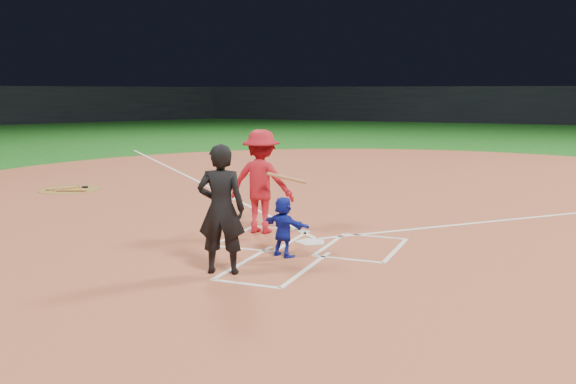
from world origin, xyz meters
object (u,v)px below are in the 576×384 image
at_px(home_plate, 311,242).
at_px(on_deck_circle, 70,190).
at_px(catcher, 283,227).
at_px(umpire, 221,209).
at_px(batter_at_plate, 261,182).

distance_m(home_plate, on_deck_circle, 9.23).
distance_m(on_deck_circle, catcher, 9.65).
distance_m(home_plate, catcher, 1.24).
bearing_deg(on_deck_circle, umpire, -36.43).
bearing_deg(catcher, batter_at_plate, -34.90).
xyz_separation_m(on_deck_circle, umpire, (7.96, -5.88, 0.99)).
height_order(on_deck_circle, batter_at_plate, batter_at_plate).
relative_size(home_plate, umpire, 0.30).
bearing_deg(batter_at_plate, home_plate, -20.24).
xyz_separation_m(home_plate, catcher, (-0.09, -1.13, 0.51)).
height_order(on_deck_circle, catcher, catcher).
bearing_deg(on_deck_circle, home_plate, -22.10).
relative_size(on_deck_circle, batter_at_plate, 0.84).
height_order(home_plate, on_deck_circle, home_plate).
xyz_separation_m(catcher, batter_at_plate, (-1.11, 1.57, 0.50)).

